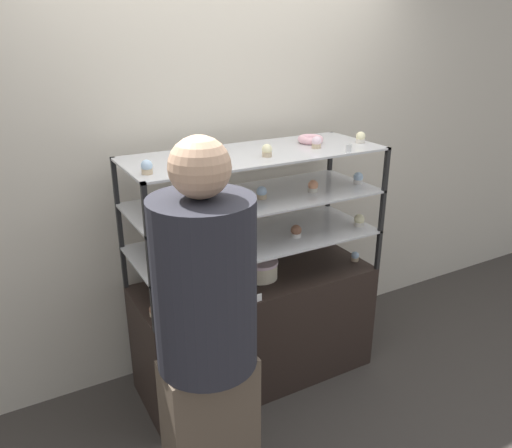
# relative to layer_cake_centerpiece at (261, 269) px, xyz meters

# --- Properties ---
(ground_plane) EXTENTS (20.00, 20.00, 0.00)m
(ground_plane) POSITION_rel_layer_cake_centerpiece_xyz_m (-0.02, 0.02, -0.75)
(ground_plane) COLOR #38332D
(back_wall) EXTENTS (8.00, 0.05, 2.60)m
(back_wall) POSITION_rel_layer_cake_centerpiece_xyz_m (-0.02, 0.43, 0.55)
(back_wall) COLOR beige
(back_wall) RESTS_ON ground_plane
(display_base) EXTENTS (1.43, 0.54, 0.69)m
(display_base) POSITION_rel_layer_cake_centerpiece_xyz_m (-0.02, 0.02, -0.40)
(display_base) COLOR black
(display_base) RESTS_ON ground_plane
(display_riser_lower) EXTENTS (1.43, 0.54, 0.25)m
(display_riser_lower) POSITION_rel_layer_cake_centerpiece_xyz_m (-0.02, 0.02, 0.18)
(display_riser_lower) COLOR black
(display_riser_lower) RESTS_ON display_base
(display_riser_middle) EXTENTS (1.43, 0.54, 0.25)m
(display_riser_middle) POSITION_rel_layer_cake_centerpiece_xyz_m (-0.02, 0.02, 0.43)
(display_riser_middle) COLOR black
(display_riser_middle) RESTS_ON display_riser_lower
(display_riser_upper) EXTENTS (1.43, 0.54, 0.25)m
(display_riser_upper) POSITION_rel_layer_cake_centerpiece_xyz_m (-0.02, 0.02, 0.68)
(display_riser_upper) COLOR black
(display_riser_upper) RESTS_ON display_riser_middle
(layer_cake_centerpiece) EXTENTS (0.20, 0.20, 0.11)m
(layer_cake_centerpiece) POSITION_rel_layer_cake_centerpiece_xyz_m (0.00, 0.00, 0.00)
(layer_cake_centerpiece) COLOR beige
(layer_cake_centerpiece) RESTS_ON display_base
(sheet_cake_frosted) EXTENTS (0.22, 0.13, 0.07)m
(sheet_cake_frosted) POSITION_rel_layer_cake_centerpiece_xyz_m (-0.39, -0.02, 0.23)
(sheet_cake_frosted) COLOR brown
(sheet_cake_frosted) RESTS_ON display_riser_lower
(cupcake_0) EXTENTS (0.05, 0.05, 0.06)m
(cupcake_0) POSITION_rel_layer_cake_centerpiece_xyz_m (-0.69, -0.10, -0.03)
(cupcake_0) COLOR #CCB28C
(cupcake_0) RESTS_ON display_base
(cupcake_1) EXTENTS (0.05, 0.05, 0.06)m
(cupcake_1) POSITION_rel_layer_cake_centerpiece_xyz_m (0.64, -0.09, -0.03)
(cupcake_1) COLOR #CCB28C
(cupcake_1) RESTS_ON display_base
(price_tag_0) EXTENTS (0.04, 0.00, 0.04)m
(price_tag_0) POSITION_rel_layer_cake_centerpiece_xyz_m (-0.15, -0.24, -0.03)
(price_tag_0) COLOR white
(price_tag_0) RESTS_ON display_base
(cupcake_2) EXTENTS (0.06, 0.06, 0.07)m
(cupcake_2) POSITION_rel_layer_cake_centerpiece_xyz_m (-0.67, -0.12, 0.23)
(cupcake_2) COLOR #CCB28C
(cupcake_2) RESTS_ON display_riser_lower
(cupcake_3) EXTENTS (0.06, 0.06, 0.07)m
(cupcake_3) POSITION_rel_layer_cake_centerpiece_xyz_m (0.19, -0.08, 0.23)
(cupcake_3) COLOR white
(cupcake_3) RESTS_ON display_riser_lower
(cupcake_4) EXTENTS (0.06, 0.06, 0.07)m
(cupcake_4) POSITION_rel_layer_cake_centerpiece_xyz_m (0.63, -0.12, 0.23)
(cupcake_4) COLOR beige
(cupcake_4) RESTS_ON display_riser_lower
(price_tag_1) EXTENTS (0.04, 0.00, 0.04)m
(price_tag_1) POSITION_rel_layer_cake_centerpiece_xyz_m (-0.24, -0.24, 0.22)
(price_tag_1) COLOR white
(price_tag_1) RESTS_ON display_riser_lower
(cupcake_5) EXTENTS (0.06, 0.06, 0.07)m
(cupcake_5) POSITION_rel_layer_cake_centerpiece_xyz_m (-0.67, -0.13, 0.48)
(cupcake_5) COLOR white
(cupcake_5) RESTS_ON display_riser_middle
(cupcake_6) EXTENTS (0.06, 0.06, 0.07)m
(cupcake_6) POSITION_rel_layer_cake_centerpiece_xyz_m (-0.35, -0.04, 0.48)
(cupcake_6) COLOR #CCB28C
(cupcake_6) RESTS_ON display_riser_middle
(cupcake_7) EXTENTS (0.06, 0.06, 0.07)m
(cupcake_7) POSITION_rel_layer_cake_centerpiece_xyz_m (-0.01, -0.03, 0.48)
(cupcake_7) COLOR #CCB28C
(cupcake_7) RESTS_ON display_riser_middle
(cupcake_8) EXTENTS (0.06, 0.06, 0.07)m
(cupcake_8) POSITION_rel_layer_cake_centerpiece_xyz_m (0.31, -0.07, 0.48)
(cupcake_8) COLOR beige
(cupcake_8) RESTS_ON display_riser_middle
(cupcake_9) EXTENTS (0.06, 0.06, 0.07)m
(cupcake_9) POSITION_rel_layer_cake_centerpiece_xyz_m (0.64, -0.06, 0.48)
(cupcake_9) COLOR white
(cupcake_9) RESTS_ON display_riser_middle
(price_tag_2) EXTENTS (0.04, 0.00, 0.04)m
(price_tag_2) POSITION_rel_layer_cake_centerpiece_xyz_m (-0.34, -0.24, 0.47)
(price_tag_2) COLOR white
(price_tag_2) RESTS_ON display_riser_middle
(cupcake_10) EXTENTS (0.05, 0.05, 0.07)m
(cupcake_10) POSITION_rel_layer_cake_centerpiece_xyz_m (-0.67, -0.12, 0.73)
(cupcake_10) COLOR #CCB28C
(cupcake_10) RESTS_ON display_riser_upper
(cupcake_11) EXTENTS (0.05, 0.05, 0.07)m
(cupcake_11) POSITION_rel_layer_cake_centerpiece_xyz_m (-0.36, -0.05, 0.73)
(cupcake_11) COLOR #CCB28C
(cupcake_11) RESTS_ON display_riser_upper
(cupcake_12) EXTENTS (0.05, 0.05, 0.07)m
(cupcake_12) POSITION_rel_layer_cake_centerpiece_xyz_m (-0.02, -0.10, 0.73)
(cupcake_12) COLOR #CCB28C
(cupcake_12) RESTS_ON display_riser_upper
(cupcake_13) EXTENTS (0.05, 0.05, 0.07)m
(cupcake_13) POSITION_rel_layer_cake_centerpiece_xyz_m (0.32, -0.06, 0.73)
(cupcake_13) COLOR #CCB28C
(cupcake_13) RESTS_ON display_riser_upper
(cupcake_14) EXTENTS (0.05, 0.05, 0.07)m
(cupcake_14) POSITION_rel_layer_cake_centerpiece_xyz_m (0.62, -0.07, 0.73)
(cupcake_14) COLOR beige
(cupcake_14) RESTS_ON display_riser_upper
(price_tag_3) EXTENTS (0.04, 0.00, 0.04)m
(price_tag_3) POSITION_rel_layer_cake_centerpiece_xyz_m (0.40, -0.24, 0.72)
(price_tag_3) COLOR white
(price_tag_3) RESTS_ON display_riser_upper
(donut_glazed) EXTENTS (0.15, 0.15, 0.04)m
(donut_glazed) POSITION_rel_layer_cake_centerpiece_xyz_m (0.37, 0.07, 0.72)
(donut_glazed) COLOR #EFB2BC
(donut_glazed) RESTS_ON display_riser_upper
(customer_figure) EXTENTS (0.40, 0.40, 1.72)m
(customer_figure) POSITION_rel_layer_cake_centerpiece_xyz_m (-0.66, -0.71, 0.17)
(customer_figure) COLOR brown
(customer_figure) RESTS_ON ground_plane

